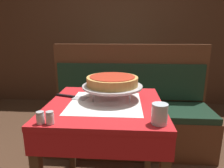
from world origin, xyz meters
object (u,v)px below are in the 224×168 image
(dining_table_front, at_px, (105,118))
(pizza_pan_stand, at_px, (112,87))
(booth_bench, at_px, (129,119))
(condiment_caddy, at_px, (123,63))
(dining_table_rear, at_px, (122,71))
(pizza_server, at_px, (73,97))
(deep_dish_pizza, at_px, (112,81))
(salt_shaker, at_px, (40,118))
(water_glass_near, at_px, (160,114))
(pepper_shaker, at_px, (50,118))

(dining_table_front, height_order, pizza_pan_stand, pizza_pan_stand)
(booth_bench, distance_m, pizza_pan_stand, 0.83)
(condiment_caddy, bearing_deg, dining_table_rear, 104.32)
(dining_table_rear, height_order, pizza_server, pizza_server)
(booth_bench, bearing_deg, deep_dish_pizza, -101.70)
(booth_bench, xyz_separation_m, salt_shaker, (-0.46, -1.05, 0.46))
(water_glass_near, bearing_deg, pizza_server, 144.56)
(dining_table_front, height_order, water_glass_near, water_glass_near)
(dining_table_front, distance_m, pizza_server, 0.28)
(dining_table_rear, height_order, pepper_shaker, pepper_shaker)
(dining_table_rear, bearing_deg, condiment_caddy, -75.68)
(dining_table_rear, distance_m, condiment_caddy, 0.17)
(dining_table_front, height_order, salt_shaker, salt_shaker)
(deep_dish_pizza, bearing_deg, water_glass_near, -55.28)
(dining_table_front, bearing_deg, pizza_server, 159.24)
(pizza_server, xyz_separation_m, condiment_caddy, (0.33, 1.42, 0.04))
(dining_table_front, distance_m, condiment_caddy, 1.52)
(deep_dish_pizza, relative_size, salt_shaker, 5.55)
(pizza_pan_stand, relative_size, water_glass_near, 3.91)
(condiment_caddy, bearing_deg, water_glass_near, -83.69)
(dining_table_front, relative_size, condiment_caddy, 4.76)
(pizza_pan_stand, distance_m, pizza_server, 0.29)
(dining_table_front, relative_size, pepper_shaker, 11.56)
(dining_table_front, relative_size, dining_table_rear, 0.99)
(dining_table_front, distance_m, water_glass_near, 0.44)
(water_glass_near, bearing_deg, salt_shaker, -176.39)
(dining_table_rear, relative_size, pizza_pan_stand, 1.85)
(dining_table_front, bearing_deg, salt_shaker, -131.36)
(pizza_server, height_order, salt_shaker, salt_shaker)
(pizza_pan_stand, distance_m, salt_shaker, 0.52)
(booth_bench, distance_m, condiment_caddy, 0.92)
(dining_table_front, height_order, condiment_caddy, condiment_caddy)
(booth_bench, xyz_separation_m, condiment_caddy, (-0.08, 0.79, 0.47))
(pizza_pan_stand, bearing_deg, salt_shaker, -128.93)
(deep_dish_pizza, bearing_deg, pizza_server, 177.72)
(dining_table_front, relative_size, salt_shaker, 12.01)
(booth_bench, distance_m, deep_dish_pizza, 0.86)
(pizza_pan_stand, height_order, condiment_caddy, condiment_caddy)
(water_glass_near, bearing_deg, deep_dish_pizza, 124.72)
(dining_table_rear, xyz_separation_m, deep_dish_pizza, (-0.03, -1.52, 0.22))
(salt_shaker, height_order, pepper_shaker, pepper_shaker)
(booth_bench, height_order, pepper_shaker, booth_bench)
(pepper_shaker, height_order, condiment_caddy, condiment_caddy)
(pizza_pan_stand, bearing_deg, dining_table_rear, 88.77)
(pizza_pan_stand, xyz_separation_m, deep_dish_pizza, (0.00, 0.00, 0.04))
(dining_table_rear, xyz_separation_m, pizza_server, (-0.31, -1.51, 0.10))
(pizza_pan_stand, relative_size, condiment_caddy, 2.60)
(water_glass_near, bearing_deg, dining_table_front, 135.59)
(deep_dish_pizza, bearing_deg, salt_shaker, -128.93)
(pizza_server, bearing_deg, salt_shaker, -96.78)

